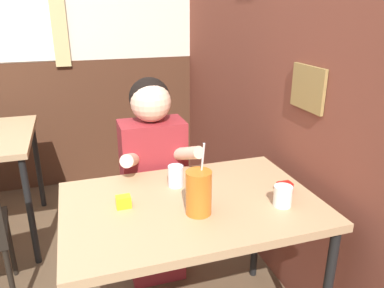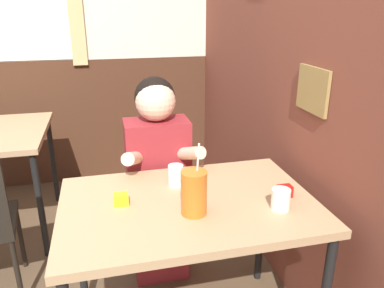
% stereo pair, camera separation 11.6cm
% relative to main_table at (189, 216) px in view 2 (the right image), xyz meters
% --- Properties ---
extents(brick_wall_right, '(0.08, 4.22, 2.70)m').
position_rel_main_table_xyz_m(brick_wall_right, '(0.65, 0.85, 0.67)').
color(brick_wall_right, brown).
rests_on(brick_wall_right, ground_plane).
extents(back_wall, '(5.55, 0.09, 2.70)m').
position_rel_main_table_xyz_m(back_wall, '(-0.67, 1.99, 0.68)').
color(back_wall, beige).
rests_on(back_wall, ground_plane).
extents(main_table, '(1.07, 0.71, 0.75)m').
position_rel_main_table_xyz_m(main_table, '(0.00, 0.00, 0.00)').
color(main_table, tan).
rests_on(main_table, ground_plane).
extents(person_seated, '(0.42, 0.41, 1.19)m').
position_rel_main_table_xyz_m(person_seated, '(-0.06, 0.50, -0.05)').
color(person_seated, maroon).
rests_on(person_seated, ground_plane).
extents(cocktail_pitcher, '(0.10, 0.10, 0.30)m').
position_rel_main_table_xyz_m(cocktail_pitcher, '(-0.00, -0.10, 0.16)').
color(cocktail_pitcher, '#C6661E').
rests_on(cocktail_pitcher, main_table).
extents(glass_near_pitcher, '(0.07, 0.07, 0.10)m').
position_rel_main_table_xyz_m(glass_near_pitcher, '(-0.02, 0.16, 0.12)').
color(glass_near_pitcher, silver).
rests_on(glass_near_pitcher, main_table).
extents(glass_center, '(0.08, 0.08, 0.09)m').
position_rel_main_table_xyz_m(glass_center, '(0.35, -0.15, 0.12)').
color(glass_center, silver).
rests_on(glass_center, main_table).
extents(condiment_ketchup, '(0.06, 0.04, 0.05)m').
position_rel_main_table_xyz_m(condiment_ketchup, '(0.42, -0.05, 0.10)').
color(condiment_ketchup, '#B7140F').
rests_on(condiment_ketchup, main_table).
extents(condiment_mustard, '(0.06, 0.04, 0.05)m').
position_rel_main_table_xyz_m(condiment_mustard, '(-0.28, 0.04, 0.10)').
color(condiment_mustard, yellow).
rests_on(condiment_mustard, main_table).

